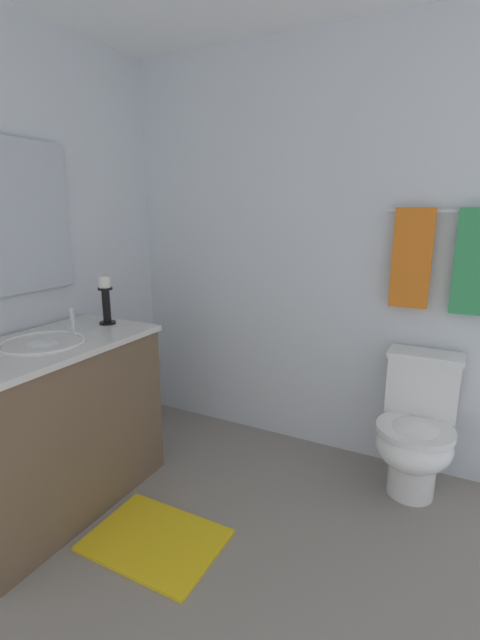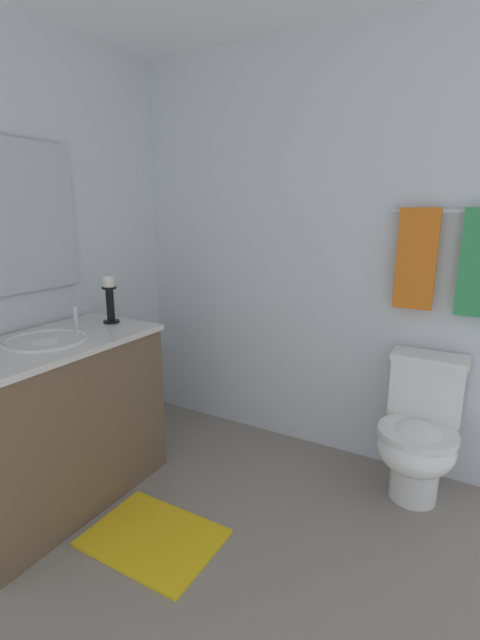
# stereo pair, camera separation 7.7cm
# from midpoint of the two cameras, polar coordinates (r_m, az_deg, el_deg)

# --- Properties ---
(floor) EXTENTS (2.58, 2.72, 0.02)m
(floor) POSITION_cam_midpoint_polar(r_m,az_deg,el_deg) (2.08, -6.13, -31.92)
(floor) COLOR gray
(floor) RESTS_ON ground
(wall_back) EXTENTS (2.58, 0.04, 2.45)m
(wall_back) POSITION_cam_midpoint_polar(r_m,az_deg,el_deg) (2.69, 9.44, 8.27)
(wall_back) COLOR silver
(wall_back) RESTS_ON ground
(vanity_cabinet) EXTENTS (0.58, 1.10, 0.87)m
(vanity_cabinet) POSITION_cam_midpoint_polar(r_m,az_deg,el_deg) (2.47, -24.12, -12.48)
(vanity_cabinet) COLOR brown
(vanity_cabinet) RESTS_ON ground
(sink_basin) EXTENTS (0.40, 0.40, 0.24)m
(sink_basin) POSITION_cam_midpoint_polar(r_m,az_deg,el_deg) (2.33, -25.06, -3.68)
(sink_basin) COLOR white
(sink_basin) RESTS_ON vanity_cabinet
(candle_holder_tall) EXTENTS (0.09, 0.09, 0.27)m
(candle_holder_tall) POSITION_cam_midpoint_polar(r_m,az_deg,el_deg) (2.55, -17.88, 2.57)
(candle_holder_tall) COLOR black
(candle_holder_tall) RESTS_ON vanity_cabinet
(toilet) EXTENTS (0.39, 0.54, 0.75)m
(toilet) POSITION_cam_midpoint_polar(r_m,az_deg,el_deg) (2.53, 21.12, -13.23)
(toilet) COLOR white
(toilet) RESTS_ON ground
(towel_bar) EXTENTS (0.59, 0.02, 0.02)m
(towel_bar) POSITION_cam_midpoint_polar(r_m,az_deg,el_deg) (2.49, 24.60, 12.73)
(towel_bar) COLOR silver
(towel_near_vanity) EXTENTS (0.20, 0.03, 0.53)m
(towel_near_vanity) POSITION_cam_midpoint_polar(r_m,az_deg,el_deg) (2.50, 20.63, 7.49)
(towel_near_vanity) COLOR orange
(towel_near_vanity) RESTS_ON towel_bar
(towel_center) EXTENTS (0.19, 0.03, 0.53)m
(towel_center) POSITION_cam_midpoint_polar(r_m,az_deg,el_deg) (2.48, 27.40, 6.69)
(towel_center) COLOR #389E59
(towel_center) RESTS_ON towel_bar
(bath_mat) EXTENTS (0.60, 0.44, 0.02)m
(bath_mat) POSITION_cam_midpoint_polar(r_m,az_deg,el_deg) (2.31, -12.00, -26.21)
(bath_mat) COLOR yellow
(bath_mat) RESTS_ON ground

